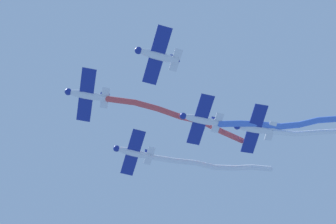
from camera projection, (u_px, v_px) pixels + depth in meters
The scene contains 8 objects.
airplane_lead at pixel (87, 95), 58.60m from camera, with size 5.99×8.01×2.00m.
smoke_trail_lead at pixel (179, 117), 61.25m from camera, with size 20.89×3.72×2.46m.
airplane_left_wing at pixel (157, 55), 55.41m from camera, with size 5.90×7.93×2.00m.
airplane_right_wing at pixel (133, 152), 63.50m from camera, with size 5.91×7.94×2.00m.
smoke_trail_right_wing at pixel (212, 165), 65.02m from camera, with size 18.49×2.72×1.69m.
airplane_slot at pixel (200, 120), 60.23m from camera, with size 5.92×7.96×2.00m.
smoke_trail_slot at pixel (290, 122), 61.81m from camera, with size 19.91×6.05×3.17m.
airplane_trail at pixel (254, 129), 61.66m from camera, with size 6.02×8.04×2.00m.
Camera 1 is at (0.67, -27.08, 7.84)m, focal length 47.18 mm.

